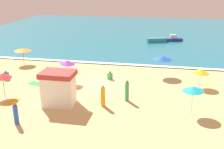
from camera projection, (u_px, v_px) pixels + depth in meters
ground_plane at (100, 82)px, 27.97m from camera, size 60.00×60.00×0.00m
ocean_water at (133, 32)px, 53.92m from camera, size 60.00×44.00×0.10m
wave_breaker_foam at (112, 63)px, 33.78m from camera, size 57.00×0.70×0.01m
lifeguard_cabana at (59, 88)px, 22.50m from camera, size 2.70×2.12×2.88m
beach_umbrella_0 at (201, 71)px, 26.16m from camera, size 1.72×1.72×1.88m
beach_umbrella_1 at (193, 89)px, 20.76m from camera, size 1.68×1.66×2.28m
beach_umbrella_2 at (162, 58)px, 29.04m from camera, size 2.69×2.69×2.25m
beach_umbrella_3 at (67, 62)px, 27.33m from camera, size 1.90×1.89×2.33m
beach_umbrella_4 at (2, 76)px, 24.05m from camera, size 2.13×2.12×2.14m
beach_umbrella_5 at (23, 50)px, 33.30m from camera, size 2.32×2.31×1.99m
beachgoer_1 at (127, 91)px, 23.42m from camera, size 0.45×0.45×1.86m
beachgoer_2 at (110, 76)px, 28.67m from camera, size 0.55×0.55×0.87m
beachgoer_4 at (103, 96)px, 22.45m from camera, size 0.45×0.45×1.85m
beachgoer_6 at (16, 114)px, 19.65m from camera, size 0.35×0.35×1.69m
beachgoer_8 at (6, 75)px, 28.70m from camera, size 0.50×0.50×0.92m
beach_towel_0 at (12, 102)px, 23.51m from camera, size 1.14×1.51×0.01m
beach_towel_1 at (36, 84)px, 27.52m from camera, size 1.86×1.45×0.01m
beach_towel_2 at (195, 89)px, 26.17m from camera, size 1.19×1.35×0.01m
small_boat_0 at (173, 39)px, 46.07m from camera, size 3.24×1.96×1.04m
small_boat_1 at (157, 40)px, 45.14m from camera, size 3.31×1.85×0.68m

